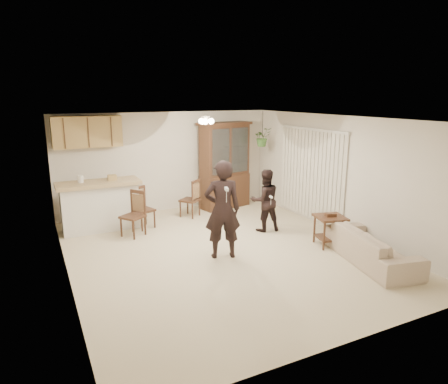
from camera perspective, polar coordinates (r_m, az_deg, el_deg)
name	(u,v)px	position (r m, az deg, el deg)	size (l,w,h in m)	color
floor	(223,252)	(7.69, -0.14, -8.52)	(6.50, 6.50, 0.00)	beige
ceiling	(223,119)	(7.13, -0.16, 10.43)	(5.50, 6.50, 0.02)	silver
wall_back	(167,162)	(10.27, -8.16, 4.28)	(5.50, 0.02, 2.50)	silver
wall_front	(350,247)	(4.73, 17.57, -7.47)	(5.50, 0.02, 2.50)	silver
wall_left	(62,206)	(6.61, -22.09, -1.83)	(0.02, 6.50, 2.50)	silver
wall_right	(339,175)	(8.84, 16.10, 2.36)	(0.02, 6.50, 2.50)	silver
breakfast_bar	(100,208)	(9.16, -17.27, -2.17)	(1.60, 0.55, 1.00)	silver
bar_top	(98,183)	(9.03, -17.52, 1.19)	(1.75, 0.70, 0.08)	tan
upper_cabinets	(87,132)	(9.57, -18.96, 8.14)	(1.50, 0.34, 0.70)	olive
vertical_blinds	(310,175)	(9.51, 12.24, 2.44)	(0.06, 2.30, 2.10)	beige
ceiling_fixture	(206,120)	(8.30, -2.59, 10.19)	(0.36, 0.36, 0.20)	#F9E1BA
hanging_plant	(262,137)	(10.38, 5.49, 7.80)	(0.43, 0.37, 0.48)	#294F1F
plant_cord	(263,124)	(10.36, 5.53, 9.59)	(0.01, 0.01, 0.65)	black
sofa	(372,242)	(7.58, 20.36, -6.78)	(1.87, 0.73, 0.73)	beige
adult	(222,210)	(7.17, -0.22, -2.56)	(0.66, 0.43, 1.80)	black
child	(265,201)	(8.69, 5.86, -1.25)	(0.66, 0.51, 1.35)	black
china_hutch	(225,166)	(10.42, 0.09, 3.74)	(1.50, 0.81, 2.23)	#371E14
side_table	(330,230)	(8.16, 14.84, -5.31)	(0.67, 0.67, 0.67)	#371E14
chair_bar	(144,217)	(9.10, -11.40, -3.46)	(0.53, 0.53, 0.93)	#371E14
chair_hutch_left	(133,224)	(8.64, -12.86, -4.42)	(0.59, 0.59, 0.96)	#371E14
chair_hutch_right	(190,206)	(9.80, -4.89, -2.00)	(0.58, 0.58, 0.93)	#371E14
controller_adult	(226,189)	(6.64, 0.36, 0.43)	(0.05, 0.16, 0.05)	silver
controller_child	(271,197)	(8.37, 6.73, -0.71)	(0.04, 0.12, 0.04)	silver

